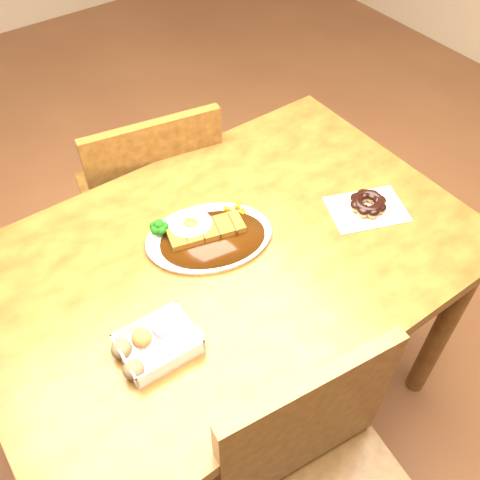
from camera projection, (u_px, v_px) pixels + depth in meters
ground at (232, 394)px, 1.84m from camera, size 6.00×6.00×0.00m
table at (229, 278)px, 1.36m from camera, size 1.20×0.80×0.75m
chair_far at (153, 200)px, 1.80m from camera, size 0.49×0.49×0.87m
katsu_curry_plate at (207, 235)px, 1.30m from camera, size 0.36×0.30×0.06m
donut_box at (157, 345)px, 1.09m from camera, size 0.18×0.13×0.04m
pon_de_ring at (368, 204)px, 1.37m from camera, size 0.23×0.20×0.04m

